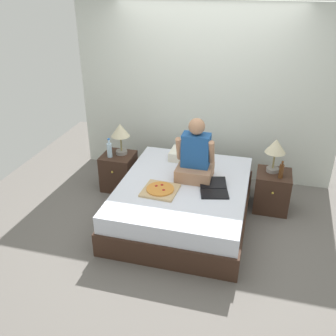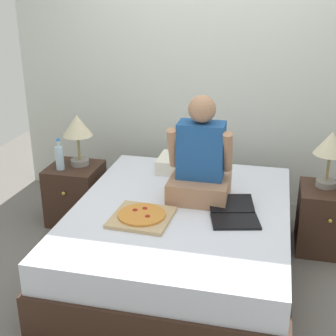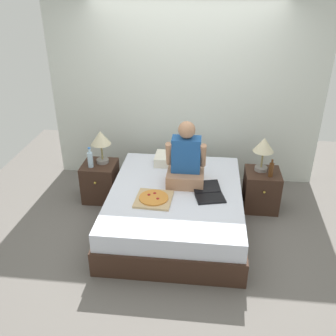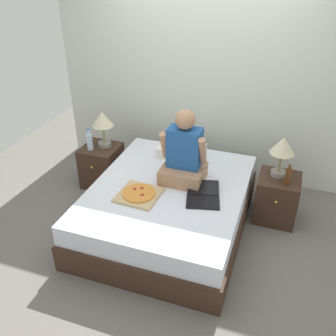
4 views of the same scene
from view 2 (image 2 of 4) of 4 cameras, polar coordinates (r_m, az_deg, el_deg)
name	(u,v)px [view 2 (image 2 of 4)]	position (r m, az deg, el deg)	size (l,w,h in m)	color
ground_plane	(181,266)	(3.66, 1.54, -11.89)	(5.79, 5.79, 0.00)	#66605B
wall_back	(211,72)	(4.43, 5.29, 11.57)	(3.79, 0.12, 2.50)	silver
bed	(181,238)	(3.52, 1.58, -8.50)	(1.58, 1.95, 0.51)	#382319
nightstand_left	(76,193)	(4.28, -11.18, -3.05)	(0.44, 0.47, 0.52)	#382319
lamp_on_left_nightstand	(77,129)	(4.10, -10.98, 4.67)	(0.26, 0.26, 0.45)	gray
water_bottle	(60,157)	(4.09, -13.08, 1.30)	(0.07, 0.07, 0.28)	silver
nightstand_right	(326,219)	(3.96, 18.69, -5.91)	(0.44, 0.47, 0.52)	#382319
lamp_on_right_nightstand	(331,147)	(3.78, 19.24, 2.41)	(0.26, 0.26, 0.45)	gray
pillow	(189,164)	(4.02, 2.56, 0.44)	(0.52, 0.34, 0.12)	silver
person_seated	(200,162)	(3.45, 3.96, 0.78)	(0.47, 0.40, 0.78)	#A37556
laptop	(234,215)	(3.27, 8.03, -5.72)	(0.41, 0.48, 0.07)	black
pizza_box	(142,216)	(3.23, -3.22, -5.92)	(0.42, 0.42, 0.05)	tan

